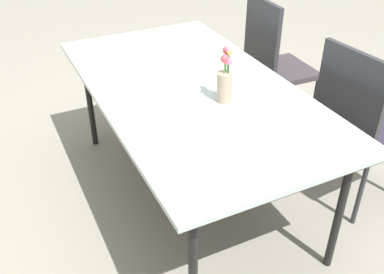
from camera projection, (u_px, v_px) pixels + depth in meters
The scene contains 5 objects.
ground_plane at pixel (199, 190), 2.85m from camera, with size 12.00×12.00×0.00m, color gray.
dining_table at pixel (192, 94), 2.43m from camera, with size 1.87×1.02×0.76m.
chair_near_left at pixel (359, 119), 2.50m from camera, with size 0.49×0.49×0.99m.
chair_near_right at pixel (273, 61), 3.13m from camera, with size 0.43×0.43×1.02m.
flower_vase at pixel (225, 80), 2.21m from camera, with size 0.08×0.08×0.29m.
Camera 1 is at (-1.95, 1.00, 1.86)m, focal length 41.64 mm.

